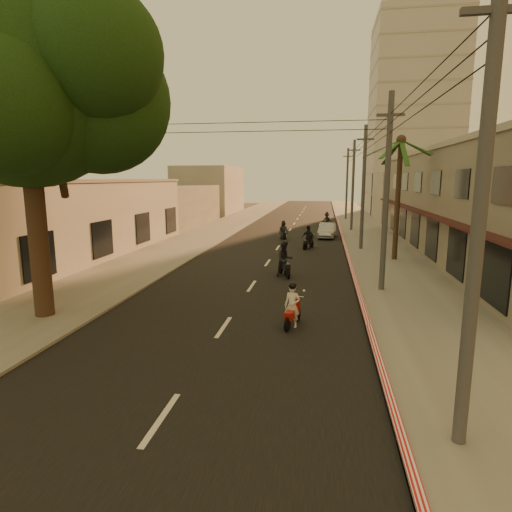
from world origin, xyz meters
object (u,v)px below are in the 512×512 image
object	(u,v)px
scooter_red	(292,307)
scooter_mid_a	(285,260)
palm_tree	(401,147)
scooter_mid_b	(308,238)
scooter_far_b	(327,220)
scooter_far_a	(283,231)
parked_car	(327,230)
broadleaf_tree	(37,85)

from	to	relation	value
scooter_red	scooter_mid_a	distance (m)	8.03
palm_tree	scooter_mid_b	world-z (taller)	palm_tree
scooter_mid_a	scooter_far_b	size ratio (longest dim) A/B	1.18
scooter_mid_a	scooter_far_a	xyz separation A→B (m)	(-1.43, 14.29, -0.14)
scooter_far_b	parked_car	size ratio (longest dim) A/B	0.42
scooter_mid_b	scooter_mid_a	bearing A→B (deg)	-74.23
palm_tree	scooter_far_a	bearing A→B (deg)	132.67
palm_tree	scooter_far_a	distance (m)	13.46
scooter_mid_a	scooter_mid_b	distance (m)	9.52
broadleaf_tree	scooter_mid_a	world-z (taller)	broadleaf_tree
scooter_mid_a	palm_tree	bearing A→B (deg)	18.72
scooter_far_a	scooter_far_b	bearing A→B (deg)	51.48
broadleaf_tree	scooter_mid_a	xyz separation A→B (m)	(8.01, 8.28, -7.57)
palm_tree	scooter_mid_a	world-z (taller)	palm_tree
broadleaf_tree	palm_tree	distance (m)	20.18
parked_car	scooter_far_b	bearing A→B (deg)	94.41
scooter_red	scooter_mid_a	xyz separation A→B (m)	(-1.02, 7.97, 0.16)
scooter_far_b	parked_car	world-z (taller)	scooter_far_b
broadleaf_tree	scooter_red	world-z (taller)	broadleaf_tree
scooter_mid_a	scooter_far_a	size ratio (longest dim) A/B	1.19
scooter_red	scooter_far_b	distance (m)	32.47
broadleaf_tree	scooter_red	bearing A→B (deg)	1.97
scooter_mid_b	scooter_far_a	world-z (taller)	scooter_mid_b
scooter_mid_a	scooter_far_a	distance (m)	14.36
scooter_mid_a	scooter_red	bearing A→B (deg)	-104.18
palm_tree	scooter_far_b	world-z (taller)	palm_tree
broadleaf_tree	palm_tree	world-z (taller)	broadleaf_tree
scooter_mid_a	parked_car	bearing A→B (deg)	60.22
palm_tree	scooter_red	xyz separation A→B (m)	(-5.58, -13.54, -6.41)
scooter_far_a	parked_car	bearing A→B (deg)	6.47
palm_tree	scooter_mid_b	size ratio (longest dim) A/B	4.51
palm_tree	scooter_far_a	size ratio (longest dim) A/B	4.91
scooter_far_a	parked_car	size ratio (longest dim) A/B	0.41
palm_tree	parked_car	size ratio (longest dim) A/B	2.02
scooter_mid_b	scooter_far_a	size ratio (longest dim) A/B	1.09
scooter_mid_a	scooter_mid_b	world-z (taller)	scooter_mid_a
palm_tree	scooter_far_a	xyz separation A→B (m)	(-8.03, 8.71, -6.39)
scooter_red	broadleaf_tree	bearing A→B (deg)	-164.45
broadleaf_tree	parked_car	size ratio (longest dim) A/B	2.99
scooter_far_b	scooter_mid_b	bearing A→B (deg)	-79.77
scooter_red	scooter_far_a	size ratio (longest dim) A/B	1.00
scooter_mid_b	parked_car	xyz separation A→B (m)	(1.43, 6.54, -0.18)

